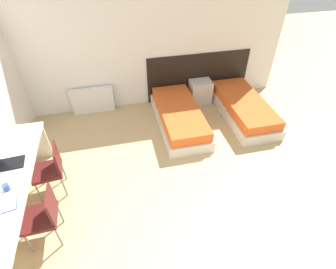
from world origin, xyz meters
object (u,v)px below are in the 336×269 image
(chair_near_notebook, at_px, (44,215))
(chair_near_laptop, at_px, (51,168))
(nightstand, at_px, (200,91))
(bed_near_window, at_px, (179,117))
(bed_near_door, at_px, (243,108))
(laptop, at_px, (7,161))

(chair_near_notebook, bearing_deg, chair_near_laptop, 88.56)
(nightstand, relative_size, chair_near_notebook, 0.61)
(bed_near_window, relative_size, nightstand, 3.72)
(bed_near_door, relative_size, chair_near_notebook, 2.28)
(bed_near_window, height_order, nightstand, nightstand)
(bed_near_door, bearing_deg, bed_near_window, 180.00)
(chair_near_laptop, bearing_deg, bed_near_window, 21.41)
(bed_near_window, bearing_deg, chair_near_laptop, -152.80)
(bed_near_door, distance_m, chair_near_notebook, 4.25)
(bed_near_window, relative_size, chair_near_notebook, 2.28)
(chair_near_notebook, distance_m, laptop, 0.93)
(nightstand, height_order, laptop, laptop)
(nightstand, bearing_deg, chair_near_laptop, -146.93)
(nightstand, bearing_deg, bed_near_door, -47.63)
(laptop, bearing_deg, chair_near_laptop, 5.76)
(nightstand, height_order, chair_near_notebook, chair_near_notebook)
(nightstand, bearing_deg, laptop, -149.54)
(chair_near_notebook, height_order, laptop, laptop)
(chair_near_laptop, height_order, laptop, laptop)
(chair_near_laptop, xyz_separation_m, laptop, (-0.46, -0.08, 0.33))
(nightstand, bearing_deg, chair_near_notebook, -137.34)
(nightstand, distance_m, chair_near_notebook, 4.12)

